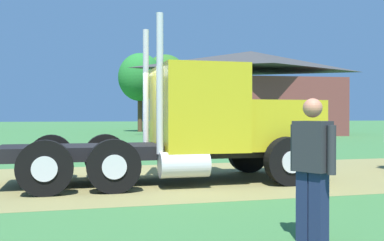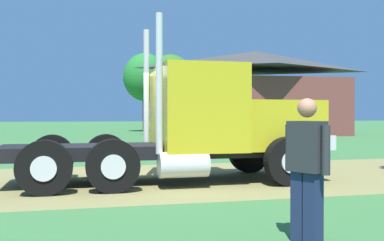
# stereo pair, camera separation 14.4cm
# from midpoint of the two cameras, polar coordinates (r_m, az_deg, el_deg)

# --- Properties ---
(ground_plane) EXTENTS (200.00, 200.00, 0.00)m
(ground_plane) POSITION_cam_midpoint_polar(r_m,az_deg,el_deg) (10.67, -5.83, -7.34)
(ground_plane) COLOR #3B733A
(dirt_track) EXTENTS (120.00, 6.04, 0.01)m
(dirt_track) POSITION_cam_midpoint_polar(r_m,az_deg,el_deg) (10.67, -5.83, -7.32)
(dirt_track) COLOR olive
(dirt_track) RESTS_ON ground_plane
(truck_foreground_white) EXTENTS (7.05, 2.73, 3.53)m
(truck_foreground_white) POSITION_cam_midpoint_polar(r_m,az_deg,el_deg) (10.34, 1.12, -0.68)
(truck_foreground_white) COLOR black
(truck_foreground_white) RESTS_ON ground_plane
(visitor_by_barrel) EXTENTS (0.41, 0.55, 1.68)m
(visitor_by_barrel) POSITION_cam_midpoint_polar(r_m,az_deg,el_deg) (5.51, 14.05, -5.43)
(visitor_by_barrel) COLOR #2D2D33
(visitor_by_barrel) RESTS_ON ground_plane
(shed_building) EXTENTS (13.59, 7.75, 6.32)m
(shed_building) POSITION_cam_midpoint_polar(r_m,az_deg,el_deg) (34.82, 7.25, 3.23)
(shed_building) COLOR brown
(shed_building) RESTS_ON ground_plane
(tree_mid) EXTENTS (3.93, 3.93, 7.09)m
(tree_mid) POSITION_cam_midpoint_polar(r_m,az_deg,el_deg) (41.71, -6.60, 5.35)
(tree_mid) COLOR #513823
(tree_mid) RESTS_ON ground_plane
(tree_right) EXTENTS (5.03, 5.03, 8.18)m
(tree_right) POSITION_cam_midpoint_polar(r_m,az_deg,el_deg) (50.63, -3.43, 5.09)
(tree_right) COLOR #513823
(tree_right) RESTS_ON ground_plane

